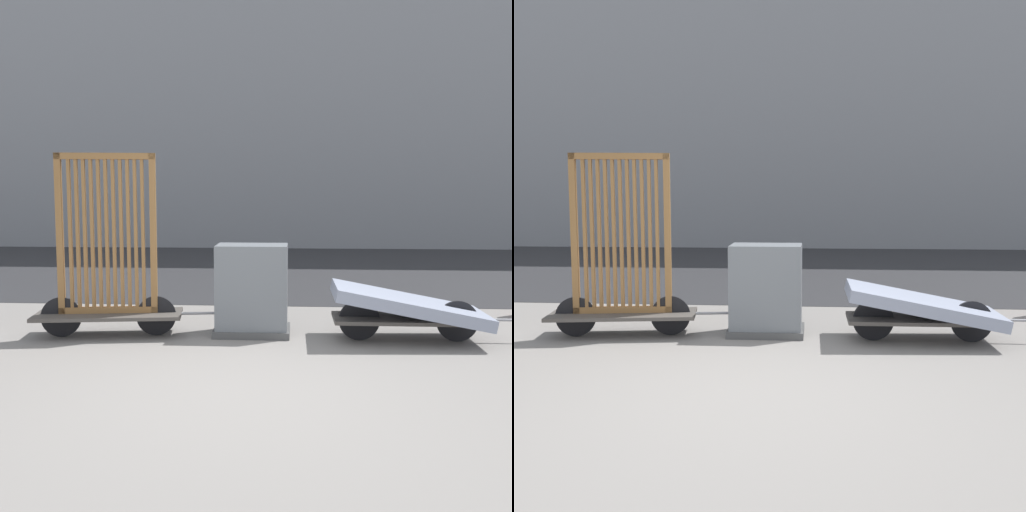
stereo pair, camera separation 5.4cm
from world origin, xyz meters
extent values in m
plane|color=gray|center=(0.00, 0.00, 0.00)|extent=(60.00, 60.00, 0.00)
cube|color=#2D2D30|center=(0.00, 8.26, 0.00)|extent=(56.00, 9.01, 0.01)
cube|color=#4C4742|center=(-1.67, 1.85, 0.24)|extent=(1.70, 0.82, 0.04)
cylinder|color=black|center=(-1.14, 1.92, 0.22)|extent=(0.45, 0.10, 0.45)
cylinder|color=black|center=(-2.19, 1.77, 0.22)|extent=(0.45, 0.10, 0.45)
cylinder|color=gray|center=(-0.51, 2.01, 0.24)|extent=(0.70, 0.13, 0.03)
cube|color=olive|center=(-1.67, 1.85, 0.30)|extent=(1.10, 0.22, 0.07)
cube|color=olive|center=(-1.67, 1.85, 2.02)|extent=(1.10, 0.22, 0.07)
cube|color=olive|center=(-2.18, 1.77, 1.16)|extent=(0.08, 0.08, 1.79)
cube|color=olive|center=(-1.16, 1.92, 1.16)|extent=(0.08, 0.08, 1.79)
cube|color=olive|center=(-2.06, 1.79, 1.16)|extent=(0.04, 0.05, 1.72)
cube|color=olive|center=(-1.99, 1.80, 1.16)|extent=(0.04, 0.05, 1.72)
cube|color=olive|center=(-1.91, 1.81, 1.16)|extent=(0.04, 0.05, 1.72)
cube|color=olive|center=(-1.83, 1.82, 1.16)|extent=(0.04, 0.05, 1.72)
cube|color=olive|center=(-1.75, 1.83, 1.16)|extent=(0.04, 0.05, 1.72)
cube|color=olive|center=(-1.67, 1.85, 1.16)|extent=(0.04, 0.05, 1.72)
cube|color=olive|center=(-1.59, 1.86, 1.16)|extent=(0.04, 0.05, 1.72)
cube|color=olive|center=(-1.51, 1.87, 1.16)|extent=(0.04, 0.05, 1.72)
cube|color=olive|center=(-1.43, 1.88, 1.16)|extent=(0.04, 0.05, 1.72)
cube|color=olive|center=(-1.35, 1.89, 1.16)|extent=(0.04, 0.05, 1.72)
cube|color=olive|center=(-1.27, 1.90, 1.16)|extent=(0.04, 0.05, 1.72)
cube|color=#4C4742|center=(1.67, 1.85, 0.24)|extent=(1.64, 0.61, 0.04)
cylinder|color=black|center=(2.20, 1.85, 0.22)|extent=(0.45, 0.04, 0.45)
cylinder|color=black|center=(1.14, 1.84, 0.22)|extent=(0.45, 0.04, 0.45)
cube|color=#8C93A8|center=(1.67, 1.85, 0.41)|extent=(1.66, 0.91, 0.44)
cube|color=#4C4C4C|center=(-0.06, 2.05, 0.04)|extent=(0.86, 0.60, 0.08)
cube|color=slate|center=(-0.06, 2.05, 0.52)|extent=(0.80, 0.54, 1.03)
camera|label=1|loc=(0.44, -4.68, 1.61)|focal=42.00mm
camera|label=2|loc=(0.50, -4.68, 1.61)|focal=42.00mm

